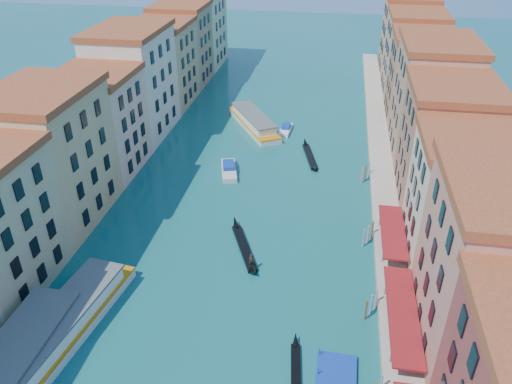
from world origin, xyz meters
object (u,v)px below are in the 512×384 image
at_px(vaporetto_stop, 20,360).
at_px(gondola_right, 296,376).
at_px(vaporetto_far, 254,121).
at_px(gondola_fore, 244,247).
at_px(vaporetto_near, 65,324).
at_px(blue_dock, 336,378).

xyz_separation_m(vaporetto_stop, gondola_right, (27.54, 3.54, -1.04)).
bearing_deg(gondola_right, vaporetto_stop, -178.79).
relative_size(vaporetto_far, gondola_right, 1.83).
bearing_deg(gondola_fore, vaporetto_near, -155.63).
xyz_separation_m(gondola_fore, gondola_right, (9.06, -20.06, -0.06)).
bearing_deg(gondola_fore, vaporetto_stop, -151.67).
height_order(gondola_fore, blue_dock, gondola_fore).
relative_size(vaporetto_near, blue_dock, 3.69).
distance_m(gondola_fore, blue_dock, 23.47).
relative_size(gondola_fore, blue_dock, 2.10).
bearing_deg(vaporetto_near, gondola_fore, 55.36).
xyz_separation_m(vaporetto_near, blue_dock, (29.50, -1.23, -1.23)).
bearing_deg(blue_dock, vaporetto_stop, -171.32).
relative_size(vaporetto_stop, gondola_right, 1.57).
relative_size(vaporetto_near, gondola_fore, 1.76).
relative_size(vaporetto_stop, gondola_fore, 1.28).
distance_m(vaporetto_stop, gondola_right, 27.79).
relative_size(gondola_fore, gondola_right, 1.23).
xyz_separation_m(vaporetto_near, gondola_right, (25.54, -1.78, -1.08)).
distance_m(vaporetto_stop, gondola_fore, 29.99).
distance_m(vaporetto_far, blue_dock, 64.15).
distance_m(vaporetto_near, gondola_fore, 24.64).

